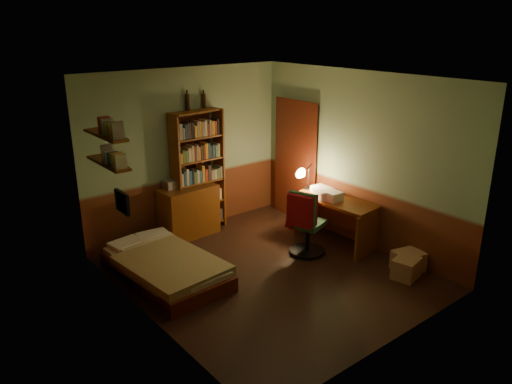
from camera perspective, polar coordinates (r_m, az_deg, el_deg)
floor at (r=6.88m, az=1.32°, el=-9.31°), size 3.50×4.00×0.02m
ceiling at (r=6.09m, az=1.51°, el=12.94°), size 3.50×4.00×0.02m
wall_back at (r=7.95m, az=-8.00°, el=4.59°), size 3.50×0.02×2.60m
wall_left at (r=5.46m, az=-12.87°, el=-2.45°), size 0.02×4.00×2.60m
wall_right at (r=7.58m, az=11.66°, el=3.67°), size 0.02×4.00×2.60m
wall_front at (r=5.10m, az=16.18°, el=-4.33°), size 3.50×0.02×2.60m
doorway at (r=8.48m, az=4.63°, el=3.53°), size 0.06×0.90×2.00m
door_trim at (r=8.46m, az=4.46°, el=3.49°), size 0.02×0.98×2.08m
bed at (r=6.75m, az=-10.39°, el=-7.58°), size 1.04×1.85×0.54m
dresser at (r=7.95m, az=-7.69°, el=-2.21°), size 0.92×0.50×0.80m
mini_stereo at (r=7.80m, az=-9.58°, el=0.94°), size 0.26×0.21×0.14m
bookshelf at (r=7.95m, az=-6.63°, el=2.26°), size 0.86×0.36×1.96m
bottle_left at (r=7.76m, az=-7.84°, el=10.14°), size 0.07×0.07×0.25m
bottle_right at (r=7.92m, az=-5.99°, el=10.31°), size 0.07×0.07×0.22m
desk at (r=7.73m, az=8.88°, el=-3.29°), size 0.67×1.35×0.70m
paper_stack at (r=7.64m, az=7.76°, el=-0.17°), size 0.34×0.39×0.13m
desk_lamp at (r=7.95m, az=6.02°, el=2.47°), size 0.21×0.21×0.61m
office_chair at (r=7.28m, az=5.95°, el=-3.78°), size 0.55×0.52×0.89m
red_jacket at (r=6.86m, az=5.13°, el=0.80°), size 0.31×0.43×0.45m
wall_shelf_lower at (r=6.38m, az=-16.53°, el=3.18°), size 0.20×0.90×0.03m
wall_shelf_upper at (r=6.29m, az=-16.82°, el=6.25°), size 0.20×0.90×0.03m
framed_picture at (r=6.01m, az=-15.05°, el=-1.15°), size 0.04×0.32×0.26m
cardboard_box_a at (r=7.00m, az=16.80°, el=-8.33°), size 0.42×0.36×0.27m
cardboard_box_b at (r=7.20m, az=17.00°, el=-7.55°), size 0.45×0.40×0.27m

